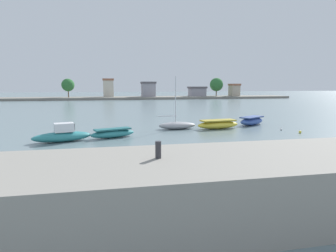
% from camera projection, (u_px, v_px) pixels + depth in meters
% --- Properties ---
extents(ground_plane, '(400.00, 400.00, 0.00)m').
position_uv_depth(ground_plane, '(264.00, 156.00, 20.18)').
color(ground_plane, slate).
extents(mooring_bollard, '(0.22, 0.22, 0.64)m').
position_uv_depth(mooring_bollard, '(158.00, 150.00, 10.24)').
color(mooring_bollard, '#2D2D33').
rests_on(mooring_bollard, seawall_embankment).
extents(moored_boat_0, '(5.38, 2.96, 1.70)m').
position_uv_depth(moored_boat_0, '(62.00, 135.00, 25.13)').
color(moored_boat_0, teal).
rests_on(moored_boat_0, ground).
extents(moored_boat_1, '(4.60, 2.69, 0.91)m').
position_uv_depth(moored_boat_1, '(113.00, 133.00, 27.07)').
color(moored_boat_1, teal).
rests_on(moored_boat_1, ground).
extents(moored_boat_2, '(4.56, 1.70, 6.13)m').
position_uv_depth(moored_boat_2, '(177.00, 125.00, 32.41)').
color(moored_boat_2, '#9E9EA3').
rests_on(moored_boat_2, ground).
extents(moored_boat_3, '(5.41, 2.44, 1.05)m').
position_uv_depth(moored_boat_3, '(218.00, 124.00, 32.66)').
color(moored_boat_3, yellow).
rests_on(moored_boat_3, ground).
extents(moored_boat_4, '(4.77, 3.92, 1.09)m').
position_uv_depth(moored_boat_4, '(252.00, 121.00, 35.70)').
color(moored_boat_4, '#3856A8').
rests_on(moored_boat_4, ground).
extents(mooring_buoy_0, '(0.31, 0.31, 0.31)m').
position_uv_depth(mooring_buoy_0, '(217.00, 144.00, 23.37)').
color(mooring_buoy_0, yellow).
rests_on(mooring_buoy_0, ground).
extents(mooring_buoy_1, '(0.24, 0.24, 0.24)m').
position_uv_depth(mooring_buoy_1, '(281.00, 129.00, 31.32)').
color(mooring_buoy_1, white).
rests_on(mooring_buoy_1, ground).
extents(mooring_buoy_2, '(0.28, 0.28, 0.28)m').
position_uv_depth(mooring_buoy_2, '(300.00, 132.00, 29.52)').
color(mooring_buoy_2, yellow).
rests_on(mooring_buoy_2, ground).
extents(distant_shoreline, '(114.01, 11.36, 7.91)m').
position_uv_depth(distant_shoreline, '(152.00, 94.00, 103.25)').
color(distant_shoreline, gray).
rests_on(distant_shoreline, ground).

